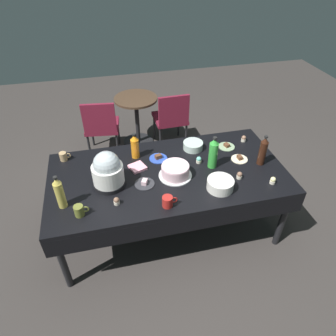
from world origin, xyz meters
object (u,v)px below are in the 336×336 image
(coffee_mug_tan, at_px, (64,156))
(soda_bottle_cola, at_px, (263,151))
(cupcake_berry, at_px, (244,139))
(soda_bottle_lime_soda, at_px, (213,153))
(coffee_mug_black, at_px, (105,164))
(dessert_plate_cream, at_px, (239,159))
(cupcake_lemon, at_px, (199,160))
(frosted_layer_cake, at_px, (175,171))
(slow_cooker, at_px, (108,171))
(potluck_table, at_px, (168,177))
(soda_bottle_orange_juice, at_px, (135,146))
(cupcake_cocoa, at_px, (117,201))
(coffee_mug_red, at_px, (168,201))
(dessert_plate_charcoal, at_px, (145,183))
(dessert_plate_sage, at_px, (227,146))
(cupcake_rose, at_px, (240,175))
(ceramic_snack_bowl, at_px, (220,184))
(round_cafe_table, at_px, (137,112))
(soda_bottle_ginger_ale, at_px, (60,193))
(dessert_plate_cobalt, at_px, (158,158))
(glass_salad_bowl, at_px, (193,146))
(coffee_mug_olive, at_px, (79,211))
(maroon_chair_left, at_px, (101,124))
(cupcake_mint, at_px, (273,180))
(maroon_chair_right, at_px, (171,117))

(coffee_mug_tan, bearing_deg, soda_bottle_cola, -14.96)
(cupcake_berry, xyz_separation_m, soda_bottle_lime_soda, (-0.48, -0.34, 0.12))
(coffee_mug_tan, distance_m, coffee_mug_black, 0.44)
(dessert_plate_cream, height_order, cupcake_lemon, cupcake_lemon)
(frosted_layer_cake, relative_size, coffee_mug_tan, 2.78)
(slow_cooker, bearing_deg, soda_bottle_cola, -0.71)
(slow_cooker, bearing_deg, potluck_table, 5.64)
(potluck_table, relative_size, soda_bottle_orange_juice, 8.15)
(frosted_layer_cake, bearing_deg, cupcake_cocoa, -156.73)
(potluck_table, relative_size, coffee_mug_red, 17.00)
(dessert_plate_charcoal, height_order, coffee_mug_red, coffee_mug_red)
(dessert_plate_sage, distance_m, coffee_mug_red, 1.05)
(dessert_plate_cream, xyz_separation_m, cupcake_rose, (-0.12, -0.26, 0.02))
(ceramic_snack_bowl, height_order, coffee_mug_red, same)
(dessert_plate_sage, height_order, dessert_plate_charcoal, dessert_plate_charcoal)
(slow_cooker, distance_m, soda_bottle_orange_juice, 0.47)
(round_cafe_table, bearing_deg, dessert_plate_charcoal, -95.94)
(coffee_mug_black, bearing_deg, dessert_plate_cream, -7.76)
(dessert_plate_cream, relative_size, coffee_mug_red, 1.24)
(cupcake_lemon, xyz_separation_m, soda_bottle_cola, (0.58, -0.15, 0.11))
(frosted_layer_cake, height_order, soda_bottle_ginger_ale, soda_bottle_ginger_ale)
(dessert_plate_cobalt, relative_size, coffee_mug_black, 1.46)
(dessert_plate_cream, bearing_deg, round_cafe_table, 114.75)
(dessert_plate_cream, distance_m, dessert_plate_cobalt, 0.80)
(dessert_plate_cobalt, bearing_deg, potluck_table, -78.95)
(glass_salad_bowl, relative_size, cupcake_berry, 3.00)
(potluck_table, height_order, coffee_mug_olive, coffee_mug_olive)
(dessert_plate_cobalt, bearing_deg, soda_bottle_ginger_ale, -152.81)
(coffee_mug_red, bearing_deg, glass_salad_bowl, 59.34)
(coffee_mug_red, height_order, round_cafe_table, coffee_mug_red)
(frosted_layer_cake, height_order, maroon_chair_left, frosted_layer_cake)
(dessert_plate_cobalt, height_order, coffee_mug_tan, coffee_mug_tan)
(dessert_plate_charcoal, bearing_deg, glass_salad_bowl, 36.96)
(glass_salad_bowl, relative_size, dessert_plate_cream, 1.26)
(slow_cooker, distance_m, coffee_mug_tan, 0.64)
(dessert_plate_cream, relative_size, coffee_mug_black, 1.33)
(dessert_plate_cream, relative_size, cupcake_lemon, 2.38)
(soda_bottle_cola, bearing_deg, frosted_layer_cake, 179.74)
(frosted_layer_cake, distance_m, soda_bottle_orange_juice, 0.50)
(dessert_plate_sage, relative_size, soda_bottle_cola, 0.54)
(coffee_mug_red, bearing_deg, slow_cooker, 139.99)
(frosted_layer_cake, height_order, glass_salad_bowl, frosted_layer_cake)
(cupcake_mint, distance_m, coffee_mug_tan, 1.98)
(cupcake_berry, relative_size, coffee_mug_olive, 0.57)
(slow_cooker, bearing_deg, cupcake_rose, -8.74)
(cupcake_cocoa, bearing_deg, frosted_layer_cake, 23.27)
(cupcake_cocoa, relative_size, soda_bottle_lime_soda, 0.21)
(dessert_plate_sage, bearing_deg, maroon_chair_right, 103.16)
(cupcake_berry, bearing_deg, ceramic_snack_bowl, -128.43)
(cupcake_lemon, bearing_deg, glass_salad_bowl, 86.37)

